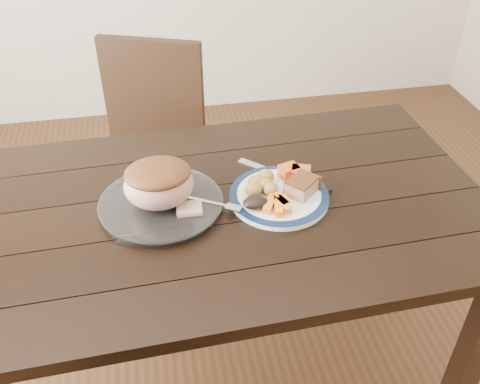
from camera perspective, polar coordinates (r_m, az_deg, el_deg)
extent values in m
plane|color=#472B16|center=(2.08, -2.38, -17.75)|extent=(4.00, 4.00, 0.00)
cube|color=black|center=(1.54, -3.06, -1.97)|extent=(1.63, 0.95, 0.04)
cube|color=black|center=(2.13, -24.19, -6.19)|extent=(0.07, 0.07, 0.71)
cube|color=black|center=(1.81, 23.61, -15.16)|extent=(0.07, 0.07, 0.71)
cube|color=black|center=(2.25, 13.89, -0.97)|extent=(0.07, 0.07, 0.71)
cube|color=black|center=(2.23, -10.15, 2.27)|extent=(0.54, 0.54, 0.04)
cube|color=black|center=(2.26, -9.24, 10.36)|extent=(0.41, 0.19, 0.46)
cube|color=black|center=(2.45, -4.29, -0.25)|extent=(0.04, 0.04, 0.43)
cube|color=black|center=(2.19, -6.49, -5.90)|extent=(0.04, 0.04, 0.43)
cube|color=black|center=(2.55, -12.16, 0.61)|extent=(0.04, 0.04, 0.43)
cube|color=black|center=(2.30, -15.17, -4.66)|extent=(0.04, 0.04, 0.43)
cylinder|color=white|center=(1.55, 4.17, -0.51)|extent=(0.29, 0.29, 0.02)
torus|color=#0B1A3B|center=(1.54, 4.18, -0.26)|extent=(0.29, 0.29, 0.02)
cylinder|color=white|center=(1.53, -8.41, -1.39)|extent=(0.34, 0.34, 0.02)
cube|color=#A77466|center=(1.54, 6.58, 0.59)|extent=(0.11, 0.11, 0.04)
ellipsoid|color=gold|center=(1.55, 1.78, 1.08)|extent=(0.05, 0.05, 0.04)
ellipsoid|color=gold|center=(1.52, 3.30, 0.29)|extent=(0.04, 0.04, 0.04)
ellipsoid|color=gold|center=(1.52, 1.44, 0.29)|extent=(0.05, 0.04, 0.04)
ellipsoid|color=gold|center=(1.57, 2.76, 1.65)|extent=(0.05, 0.05, 0.04)
ellipsoid|color=gold|center=(1.54, 2.68, 0.76)|extent=(0.05, 0.04, 0.04)
cube|color=orange|center=(1.48, 3.16, -1.37)|extent=(0.05, 0.07, 0.02)
cube|color=orange|center=(1.47, 4.11, -1.66)|extent=(0.03, 0.07, 0.02)
cube|color=orange|center=(1.50, 4.21, -0.86)|extent=(0.05, 0.07, 0.02)
cube|color=orange|center=(1.49, 4.81, -1.31)|extent=(0.02, 0.07, 0.02)
cube|color=orange|center=(1.60, 5.24, 2.19)|extent=(0.07, 0.06, 0.04)
cube|color=orange|center=(1.60, 6.50, 1.99)|extent=(0.07, 0.06, 0.04)
ellipsoid|color=black|center=(1.48, 1.66, -1.11)|extent=(0.07, 0.05, 0.03)
cube|color=silver|center=(1.51, -3.70, -1.06)|extent=(0.13, 0.08, 0.00)
cube|color=silver|center=(1.49, -0.67, -1.70)|extent=(0.05, 0.05, 0.00)
ellipsoid|color=tan|center=(1.49, -8.65, 0.77)|extent=(0.19, 0.17, 0.13)
cube|color=tan|center=(1.48, -5.43, -1.85)|extent=(0.07, 0.06, 0.02)
cube|color=silver|center=(1.67, 2.85, 2.42)|extent=(0.16, 0.16, 0.00)
cube|color=black|center=(1.61, 7.72, 0.75)|extent=(0.10, 0.10, 0.01)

